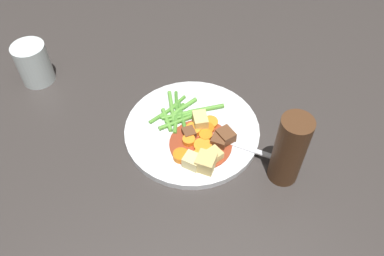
{
  "coord_description": "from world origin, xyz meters",
  "views": [
    {
      "loc": [
        0.49,
        -0.13,
        0.62
      ],
      "look_at": [
        0.0,
        0.0,
        0.01
      ],
      "focal_mm": 36.71,
      "sensor_mm": 36.0,
      "label": 1
    }
  ],
  "objects_px": {
    "carrot_slice_1": "(211,124)",
    "potato_chunk_0": "(201,122)",
    "carrot_slice_2": "(189,141)",
    "pepper_mill": "(289,150)",
    "water_glass": "(34,63)",
    "potato_chunk_2": "(192,161)",
    "carrot_slice_4": "(203,146)",
    "dinner_plate": "(192,130)",
    "carrot_slice_5": "(206,136)",
    "meat_chunk_0": "(219,141)",
    "carrot_slice_0": "(200,156)",
    "carrot_slice_3": "(181,156)",
    "meat_chunk_1": "(189,133)",
    "potato_chunk_1": "(215,154)",
    "meat_chunk_2": "(226,136)",
    "fork": "(238,145)",
    "carrot_slice_7": "(195,130)",
    "potato_chunk_3": "(208,162)",
    "carrot_slice_6": "(207,129)"
  },
  "relations": [
    {
      "from": "carrot_slice_7",
      "to": "pepper_mill",
      "type": "xyz_separation_m",
      "value": [
        0.13,
        0.13,
        0.05
      ]
    },
    {
      "from": "carrot_slice_6",
      "to": "fork",
      "type": "distance_m",
      "value": 0.07
    },
    {
      "from": "fork",
      "to": "water_glass",
      "type": "height_order",
      "value": "water_glass"
    },
    {
      "from": "potato_chunk_0",
      "to": "potato_chunk_3",
      "type": "height_order",
      "value": "potato_chunk_0"
    },
    {
      "from": "carrot_slice_1",
      "to": "water_glass",
      "type": "height_order",
      "value": "water_glass"
    },
    {
      "from": "carrot_slice_4",
      "to": "dinner_plate",
      "type": "bearing_deg",
      "value": -172.52
    },
    {
      "from": "carrot_slice_6",
      "to": "carrot_slice_4",
      "type": "bearing_deg",
      "value": -26.9
    },
    {
      "from": "carrot_slice_0",
      "to": "carrot_slice_3",
      "type": "bearing_deg",
      "value": -104.87
    },
    {
      "from": "carrot_slice_0",
      "to": "carrot_slice_3",
      "type": "distance_m",
      "value": 0.04
    },
    {
      "from": "carrot_slice_0",
      "to": "carrot_slice_6",
      "type": "distance_m",
      "value": 0.07
    },
    {
      "from": "carrot_slice_2",
      "to": "carrot_slice_6",
      "type": "height_order",
      "value": "carrot_slice_2"
    },
    {
      "from": "meat_chunk_2",
      "to": "carrot_slice_3",
      "type": "bearing_deg",
      "value": -78.93
    },
    {
      "from": "carrot_slice_6",
      "to": "meat_chunk_1",
      "type": "bearing_deg",
      "value": -85.4
    },
    {
      "from": "meat_chunk_0",
      "to": "potato_chunk_3",
      "type": "bearing_deg",
      "value": -38.74
    },
    {
      "from": "fork",
      "to": "carrot_slice_1",
      "type": "bearing_deg",
      "value": -150.04
    },
    {
      "from": "dinner_plate",
      "to": "carrot_slice_2",
      "type": "bearing_deg",
      "value": -24.45
    },
    {
      "from": "carrot_slice_5",
      "to": "potato_chunk_2",
      "type": "distance_m",
      "value": 0.07
    },
    {
      "from": "carrot_slice_7",
      "to": "potato_chunk_3",
      "type": "distance_m",
      "value": 0.09
    },
    {
      "from": "water_glass",
      "to": "meat_chunk_2",
      "type": "bearing_deg",
      "value": 50.43
    },
    {
      "from": "dinner_plate",
      "to": "meat_chunk_1",
      "type": "bearing_deg",
      "value": -32.14
    },
    {
      "from": "water_glass",
      "to": "potato_chunk_2",
      "type": "bearing_deg",
      "value": 39.65
    },
    {
      "from": "carrot_slice_2",
      "to": "pepper_mill",
      "type": "height_order",
      "value": "pepper_mill"
    },
    {
      "from": "dinner_plate",
      "to": "potato_chunk_0",
      "type": "distance_m",
      "value": 0.03
    },
    {
      "from": "dinner_plate",
      "to": "carrot_slice_0",
      "type": "relative_size",
      "value": 7.82
    },
    {
      "from": "potato_chunk_3",
      "to": "fork",
      "type": "relative_size",
      "value": 0.24
    },
    {
      "from": "dinner_plate",
      "to": "carrot_slice_1",
      "type": "height_order",
      "value": "carrot_slice_1"
    },
    {
      "from": "meat_chunk_0",
      "to": "water_glass",
      "type": "xyz_separation_m",
      "value": [
        -0.3,
        -0.34,
        0.02
      ]
    },
    {
      "from": "dinner_plate",
      "to": "potato_chunk_1",
      "type": "distance_m",
      "value": 0.09
    },
    {
      "from": "carrot_slice_1",
      "to": "potato_chunk_0",
      "type": "bearing_deg",
      "value": -95.6
    },
    {
      "from": "carrot_slice_0",
      "to": "meat_chunk_1",
      "type": "height_order",
      "value": "meat_chunk_1"
    },
    {
      "from": "potato_chunk_2",
      "to": "meat_chunk_0",
      "type": "distance_m",
      "value": 0.07
    },
    {
      "from": "meat_chunk_0",
      "to": "meat_chunk_1",
      "type": "distance_m",
      "value": 0.06
    },
    {
      "from": "carrot_slice_3",
      "to": "carrot_slice_7",
      "type": "bearing_deg",
      "value": 141.75
    },
    {
      "from": "potato_chunk_1",
      "to": "potato_chunk_2",
      "type": "relative_size",
      "value": 0.86
    },
    {
      "from": "carrot_slice_0",
      "to": "pepper_mill",
      "type": "xyz_separation_m",
      "value": [
        0.07,
        0.14,
        0.06
      ]
    },
    {
      "from": "meat_chunk_0",
      "to": "pepper_mill",
      "type": "bearing_deg",
      "value": 47.13
    },
    {
      "from": "carrot_slice_2",
      "to": "pepper_mill",
      "type": "xyz_separation_m",
      "value": [
        0.11,
        0.15,
        0.05
      ]
    },
    {
      "from": "potato_chunk_3",
      "to": "carrot_slice_7",
      "type": "bearing_deg",
      "value": -179.41
    },
    {
      "from": "dinner_plate",
      "to": "carrot_slice_6",
      "type": "distance_m",
      "value": 0.03
    },
    {
      "from": "carrot_slice_7",
      "to": "potato_chunk_1",
      "type": "height_order",
      "value": "potato_chunk_1"
    },
    {
      "from": "dinner_plate",
      "to": "pepper_mill",
      "type": "xyz_separation_m",
      "value": [
        0.14,
        0.14,
        0.07
      ]
    },
    {
      "from": "potato_chunk_1",
      "to": "potato_chunk_3",
      "type": "distance_m",
      "value": 0.03
    },
    {
      "from": "carrot_slice_4",
      "to": "meat_chunk_1",
      "type": "relative_size",
      "value": 1.42
    },
    {
      "from": "potato_chunk_0",
      "to": "meat_chunk_0",
      "type": "relative_size",
      "value": 1.23
    },
    {
      "from": "dinner_plate",
      "to": "potato_chunk_0",
      "type": "height_order",
      "value": "potato_chunk_0"
    },
    {
      "from": "carrot_slice_5",
      "to": "potato_chunk_0",
      "type": "xyz_separation_m",
      "value": [
        -0.03,
        -0.0,
        0.01
      ]
    },
    {
      "from": "meat_chunk_2",
      "to": "carrot_slice_2",
      "type": "bearing_deg",
      "value": -99.36
    },
    {
      "from": "carrot_slice_1",
      "to": "carrot_slice_5",
      "type": "height_order",
      "value": "carrot_slice_5"
    },
    {
      "from": "potato_chunk_0",
      "to": "meat_chunk_2",
      "type": "height_order",
      "value": "potato_chunk_0"
    },
    {
      "from": "potato_chunk_0",
      "to": "meat_chunk_2",
      "type": "bearing_deg",
      "value": 41.05
    }
  ]
}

